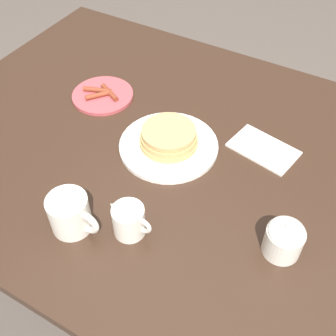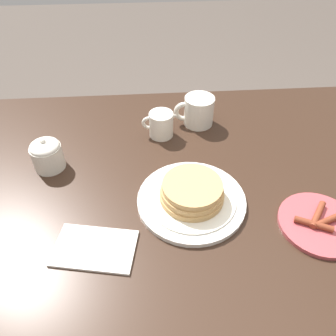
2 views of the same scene
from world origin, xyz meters
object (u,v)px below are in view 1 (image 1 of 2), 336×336
Objects in this scene: pancake_plate at (169,141)px; coffee_mug at (71,214)px; creamer_pitcher at (129,220)px; napkin at (263,149)px; sugar_bowl at (284,239)px; side_plate_bacon at (103,95)px.

coffee_mug is (-0.06, -0.31, 0.02)m from pancake_plate.
pancake_plate is 2.46× the size of creamer_pitcher.
napkin is at bearing 67.04° from creamer_pitcher.
side_plate_bacon is at bearing 159.27° from sugar_bowl.
napkin is at bearing 27.74° from pancake_plate.
napkin is at bearing 57.60° from coffee_mug.
side_plate_bacon is 0.48m from napkin.
coffee_mug reaches higher than side_plate_bacon.
creamer_pitcher reaches higher than napkin.
sugar_bowl reaches higher than coffee_mug.
side_plate_bacon is at bearing 118.03° from coffee_mug.
sugar_bowl is 0.50× the size of napkin.
creamer_pitcher is at bearing 24.37° from coffee_mug.
coffee_mug is 0.50m from napkin.
coffee_mug reaches higher than creamer_pitcher.
pancake_plate is 0.24m from napkin.
side_plate_bacon is 0.66m from sugar_bowl.
pancake_plate is at bearing 79.73° from coffee_mug.
side_plate_bacon is 0.45m from coffee_mug.
creamer_pitcher is 0.31m from sugar_bowl.
sugar_bowl is (0.35, -0.15, 0.02)m from pancake_plate.
pancake_plate is 2.12× the size of coffee_mug.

